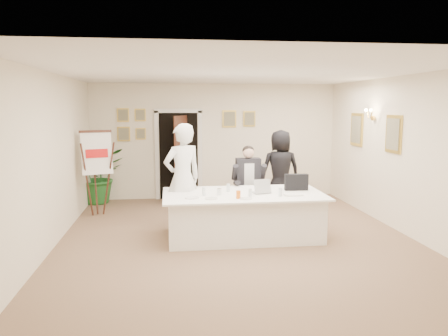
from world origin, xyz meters
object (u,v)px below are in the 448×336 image
Objects in this scene: potted_palm at (98,175)px; laptop_bag at (296,182)px; seated_man at (248,183)px; flip_chart at (97,178)px; conference_table at (243,215)px; paper_stack at (293,194)px; laptop at (261,185)px; standing_man at (183,179)px; steel_jug at (219,192)px; standing_woman at (280,170)px; oj_glass at (238,195)px.

potted_palm is 3.15× the size of laptop_bag.
seated_man is 3.12m from flip_chart.
seated_man is at bearing 75.03° from conference_table.
laptop is at bearing 149.76° from paper_stack.
flip_chart is at bearing -65.28° from standing_man.
potted_palm is (-3.21, 2.03, -0.11)m from seated_man.
laptop is (3.05, -1.83, 0.11)m from flip_chart.
laptop is (3.24, -3.11, 0.26)m from potted_palm.
seated_man reaches higher than steel_jug.
standing_man reaches higher than seated_man.
standing_man is 3.32m from potted_palm.
seated_man is 1.20m from standing_woman.
seated_man is 0.87× the size of flip_chart.
flip_chart is at bearing -81.67° from potted_palm.
laptop is (0.31, -0.00, 0.52)m from conference_table.
paper_stack is at bearing -71.19° from seated_man.
laptop_bag is at bearing -54.83° from seated_man.
paper_stack is at bearing -111.00° from laptop_bag.
conference_table is 1.56× the size of standing_woman.
seated_man is at bearing -13.97° from flip_chart.
laptop is at bearing -43.84° from potted_palm.
steel_jug is (-1.23, 0.18, 0.04)m from paper_stack.
conference_table is 2.11× the size of potted_palm.
flip_chart is 5.18× the size of laptop.
standing_man is (1.71, -1.42, 0.18)m from flip_chart.
potted_palm is 5.04m from paper_stack.
laptop is 0.75m from steel_jug.
flip_chart is at bearing 146.32° from conference_table.
flip_chart reaches higher than seated_man.
seated_man is at bearing 110.49° from paper_stack.
seated_man is 1.38m from steel_jug.
steel_jug reaches higher than conference_table.
laptop is 0.81× the size of laptop_bag.
oj_glass is at bearing -108.09° from seated_man.
laptop is at bearing -0.66° from conference_table.
flip_chart reaches higher than laptop.
standing_woman reaches higher than laptop.
standing_man reaches higher than oj_glass.
paper_stack is at bearing 81.38° from standing_woman.
oj_glass is at bearing -171.53° from paper_stack.
flip_chart is 3.01m from steel_jug.
flip_chart is 0.89× the size of standing_man.
steel_jug is (-1.41, -0.25, -0.09)m from laptop_bag.
conference_table is 1.58× the size of flip_chart.
steel_jug is at bearing 52.27° from standing_woman.
steel_jug is at bearing -123.07° from seated_man.
steel_jug is (2.50, -3.21, 0.18)m from potted_palm.
laptop_bag is (2.01, -0.26, -0.06)m from standing_man.
laptop_bag reaches higher than paper_stack.
flip_chart is 5.75× the size of paper_stack.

